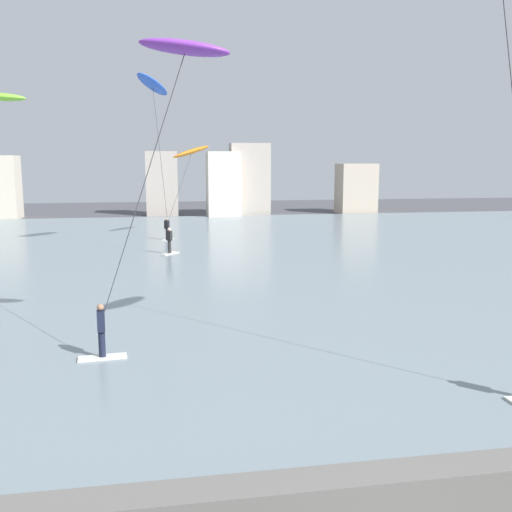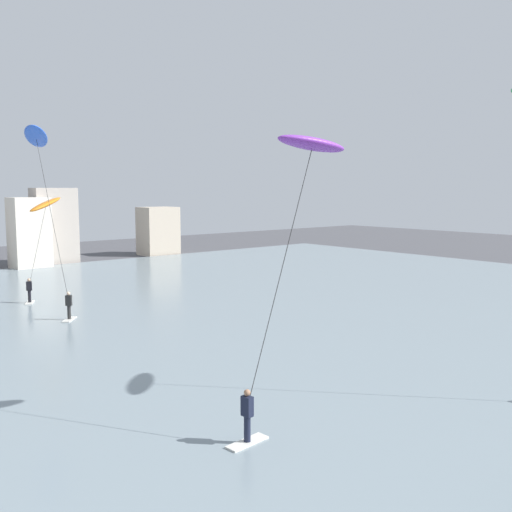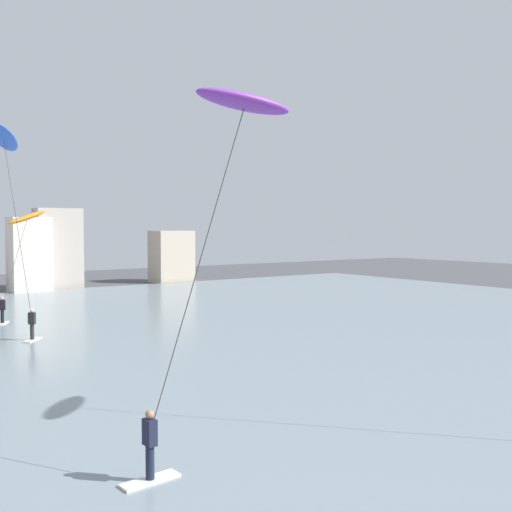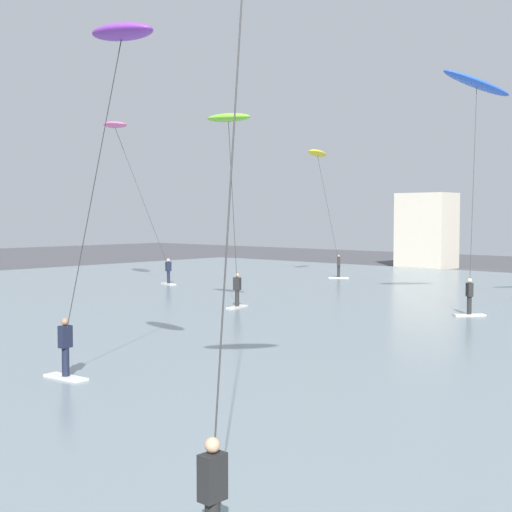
# 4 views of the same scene
# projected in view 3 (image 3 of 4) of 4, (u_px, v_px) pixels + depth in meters

# --- Properties ---
(water_bay) EXTENTS (84.00, 52.00, 0.10)m
(water_bay) POSITION_uv_depth(u_px,v_px,m) (80.00, 341.00, 30.65)
(water_bay) COLOR gray
(water_bay) RESTS_ON ground
(kitesurfer_purple) EXTENTS (4.63, 1.16, 9.21)m
(kitesurfer_purple) POSITION_uv_depth(u_px,v_px,m) (232.00, 148.00, 14.42)
(kitesurfer_purple) COLOR silver
(kitesurfer_purple) RESTS_ON water_bay
(kitesurfer_orange) EXTENTS (4.26, 4.15, 7.17)m
(kitesurfer_orange) POSITION_uv_depth(u_px,v_px,m) (25.00, 224.00, 37.96)
(kitesurfer_orange) COLOR silver
(kitesurfer_orange) RESTS_ON water_bay
(kitesurfer_blue) EXTENTS (2.70, 4.64, 11.17)m
(kitesurfer_blue) POSITION_uv_depth(u_px,v_px,m) (6.00, 150.00, 31.08)
(kitesurfer_blue) COLOR silver
(kitesurfer_blue) RESTS_ON water_bay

